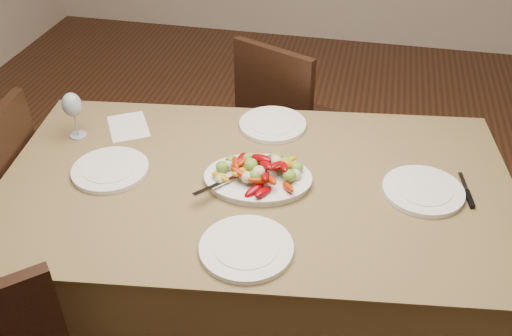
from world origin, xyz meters
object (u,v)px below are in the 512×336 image
object	(u,v)px
plate_right	(423,191)
plate_far	(273,125)
plate_left	(110,170)
plate_near	(246,248)
chair_far	(293,122)
wine_glass	(74,114)
serving_platter	(258,180)
dining_table	(256,257)

from	to	relation	value
plate_right	plate_far	size ratio (longest dim) A/B	1.03
plate_left	plate_near	world-z (taller)	same
chair_far	plate_left	bearing A→B (deg)	84.62
chair_far	plate_near	xyz separation A→B (m)	(0.04, -1.23, 0.29)
plate_left	wine_glass	distance (m)	0.32
serving_platter	plate_left	bearing A→B (deg)	-174.39
dining_table	plate_right	distance (m)	0.70
serving_platter	plate_far	world-z (taller)	serving_platter
plate_near	serving_platter	bearing A→B (deg)	96.22
plate_far	plate_near	bearing A→B (deg)	-85.41
serving_platter	wine_glass	world-z (taller)	wine_glass
plate_near	wine_glass	xyz separation A→B (m)	(-0.81, 0.49, 0.09)
plate_far	chair_far	bearing A→B (deg)	88.47
plate_right	wine_glass	xyz separation A→B (m)	(-1.34, 0.08, 0.09)
serving_platter	plate_left	size ratio (longest dim) A/B	1.33
serving_platter	plate_right	xyz separation A→B (m)	(0.58, 0.07, -0.00)
plate_right	wine_glass	bearing A→B (deg)	176.64
chair_far	serving_platter	distance (m)	0.94
dining_table	chair_far	distance (m)	0.89
dining_table	plate_near	distance (m)	0.52
plate_far	plate_near	distance (m)	0.73
plate_right	dining_table	bearing A→B (deg)	-173.75
dining_table	plate_far	world-z (taller)	plate_far
plate_near	plate_left	bearing A→B (deg)	153.42
plate_left	plate_near	xyz separation A→B (m)	(0.58, -0.29, 0.00)
serving_platter	plate_far	size ratio (longest dim) A/B	1.35
plate_left	plate_far	size ratio (longest dim) A/B	1.02
plate_near	wine_glass	world-z (taller)	wine_glass
dining_table	serving_platter	xyz separation A→B (m)	(0.01, -0.00, 0.39)
plate_right	wine_glass	size ratio (longest dim) A/B	1.38
dining_table	plate_near	size ratio (longest dim) A/B	6.27
chair_far	plate_near	bearing A→B (deg)	116.22
serving_platter	plate_right	world-z (taller)	serving_platter
chair_far	plate_near	world-z (taller)	chair_far
wine_glass	plate_near	bearing A→B (deg)	-31.22
wine_glass	plate_far	bearing A→B (deg)	17.55
plate_left	serving_platter	bearing A→B (deg)	5.61
plate_right	plate_far	distance (m)	0.67
chair_far	plate_left	distance (m)	1.12
plate_left	wine_glass	world-z (taller)	wine_glass
dining_table	plate_left	bearing A→B (deg)	-174.07
chair_far	wine_glass	size ratio (longest dim) A/B	4.64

